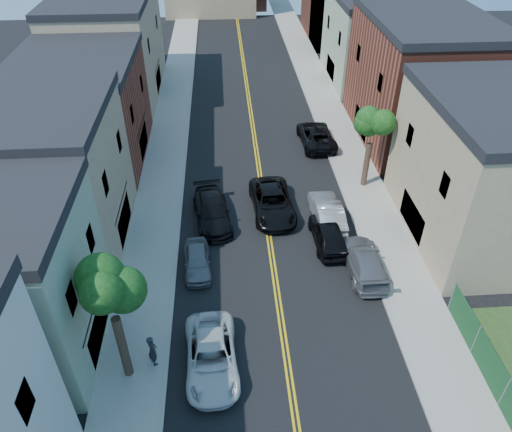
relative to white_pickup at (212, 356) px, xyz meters
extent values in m
cube|color=gray|center=(-4.10, 25.80, -0.69)|extent=(3.20, 100.00, 0.15)
cube|color=gray|center=(11.70, 25.80, -0.69)|extent=(3.20, 100.00, 0.15)
cube|color=gray|center=(-2.35, 25.80, -0.69)|extent=(0.30, 100.00, 0.15)
cube|color=gray|center=(9.95, 25.80, -0.69)|extent=(0.30, 100.00, 0.15)
cube|color=#998466|center=(-10.20, 10.80, 3.74)|extent=(9.00, 10.00, 9.00)
cube|color=brown|center=(-10.20, 21.80, 3.24)|extent=(9.00, 12.00, 8.00)
cube|color=#998466|center=(-10.20, 35.80, 3.99)|extent=(9.00, 16.00, 9.50)
cube|color=#998466|center=(17.80, 9.80, 3.74)|extent=(9.00, 12.00, 9.00)
cube|color=brown|center=(17.80, 23.80, 4.24)|extent=(9.00, 14.00, 10.00)
cube|color=gray|center=(17.80, 37.80, 3.49)|extent=(9.00, 12.00, 8.50)
cylinder|color=#3C2A1E|center=(-4.10, -0.20, 1.37)|extent=(0.44, 0.44, 3.96)
sphere|color=black|center=(-4.10, -0.20, 5.69)|extent=(5.20, 5.20, 5.20)
sphere|color=black|center=(-3.58, -0.59, 6.73)|extent=(3.90, 3.90, 3.90)
sphere|color=black|center=(-4.62, 0.32, 5.17)|extent=(3.64, 3.64, 3.64)
cylinder|color=#3C2A1E|center=(11.70, 15.80, 1.15)|extent=(0.44, 0.44, 3.52)
sphere|color=black|center=(11.70, 15.80, 4.89)|extent=(4.40, 4.40, 4.40)
sphere|color=black|center=(12.14, 15.47, 5.77)|extent=(3.30, 3.30, 3.30)
sphere|color=black|center=(11.26, 16.24, 4.45)|extent=(3.08, 3.08, 3.08)
imported|color=silver|center=(0.00, 0.00, 0.00)|extent=(2.82, 5.63, 1.53)
imported|color=slate|center=(-0.91, 7.25, -0.09)|extent=(1.85, 4.08, 1.36)
imported|color=black|center=(0.00, 12.13, 0.06)|extent=(3.06, 5.96, 1.66)
imported|color=#5C5E64|center=(9.30, 6.34, 0.01)|extent=(2.17, 5.32, 1.54)
imported|color=black|center=(7.60, 9.08, 0.06)|extent=(2.10, 4.90, 1.65)
imported|color=#9EA0A5|center=(7.97, 11.46, 0.09)|extent=(1.92, 5.21, 1.70)
imported|color=black|center=(9.16, 22.83, 0.06)|extent=(3.01, 6.04, 1.64)
imported|color=black|center=(4.30, 12.88, 0.08)|extent=(3.16, 6.24, 1.69)
imported|color=#222229|center=(-2.90, 0.33, 0.33)|extent=(0.69, 0.81, 1.89)
camera|label=1|loc=(1.13, -15.19, 20.00)|focal=34.08mm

